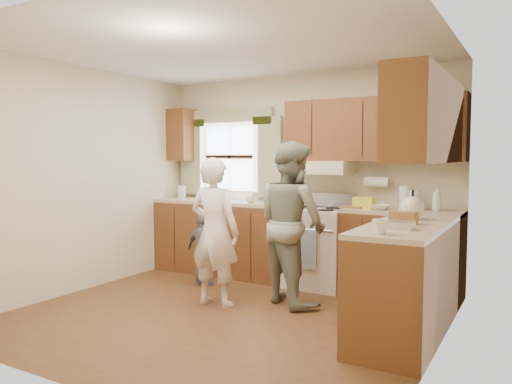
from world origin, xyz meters
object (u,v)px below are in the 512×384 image
Objects in this scene: stove at (315,246)px; woman_right at (292,223)px; child at (203,250)px; woman_left at (215,232)px.

stove is 0.65× the size of woman_right.
stove is at bearing -55.70° from woman_right.
stove reaches higher than child.
woman_left is 0.85m from child.
child is (-1.12, -0.66, -0.04)m from stove.
woman_left is 1.76× the size of child.
woman_right reaches higher than woman_left.
woman_left is at bearing 147.08° from child.
woman_right reaches higher than stove.
child is at bearing -46.77° from woman_left.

